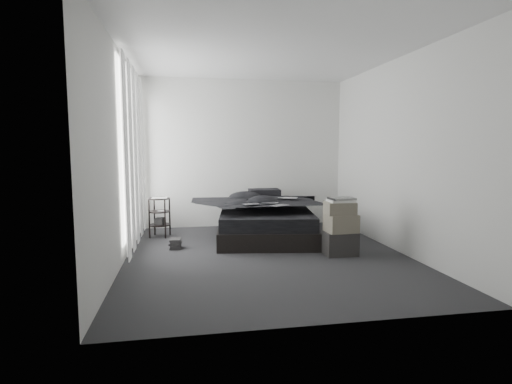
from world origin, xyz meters
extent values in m
cube|color=#2A2A2C|center=(0.00, 0.00, 0.00)|extent=(3.60, 4.20, 0.01)
cube|color=white|center=(0.00, 0.00, 2.60)|extent=(3.60, 4.20, 0.01)
cube|color=silver|center=(0.00, 2.10, 1.30)|extent=(3.60, 0.01, 2.60)
cube|color=silver|center=(0.00, -2.10, 1.30)|extent=(3.60, 0.01, 2.60)
cube|color=silver|center=(-1.80, 0.00, 1.30)|extent=(0.01, 4.20, 2.60)
cube|color=silver|center=(1.80, 0.00, 1.30)|extent=(0.01, 4.20, 2.60)
cube|color=white|center=(-1.78, 0.90, 1.35)|extent=(0.02, 2.00, 2.30)
cube|color=white|center=(-1.73, 0.90, 1.28)|extent=(0.06, 2.12, 2.48)
cube|color=black|center=(0.19, 1.02, 0.13)|extent=(1.66, 2.04, 0.25)
cube|color=black|center=(0.19, 1.02, 0.35)|extent=(1.60, 1.98, 0.20)
imported|color=black|center=(0.18, 0.98, 0.56)|extent=(1.59, 1.77, 0.22)
cube|color=black|center=(0.25, 1.74, 0.51)|extent=(0.61, 0.46, 0.13)
cube|color=black|center=(0.31, 1.71, 0.64)|extent=(0.54, 0.38, 0.12)
imported|color=silver|center=(0.53, 1.02, 0.68)|extent=(0.35, 0.30, 0.02)
cube|color=black|center=(-0.11, 0.56, 0.67)|extent=(0.26, 0.20, 0.01)
cube|color=black|center=(0.18, 0.66, 0.68)|extent=(0.27, 0.23, 0.01)
cube|color=black|center=(0.26, 0.37, 0.68)|extent=(0.28, 0.24, 0.01)
cylinder|color=black|center=(-1.44, 1.41, 0.30)|extent=(0.40, 0.40, 0.61)
cube|color=white|center=(-1.44, 1.40, 0.62)|extent=(0.25, 0.19, 0.01)
cube|color=black|center=(-1.19, 0.59, 0.07)|extent=(0.16, 0.22, 0.15)
cube|color=#242424|center=(0.96, -0.12, 0.15)|extent=(0.41, 0.32, 0.31)
cube|color=#6B6455|center=(0.97, -0.13, 0.42)|extent=(0.41, 0.33, 0.23)
cube|color=#6B6455|center=(0.95, -0.12, 0.62)|extent=(0.38, 0.32, 0.16)
cube|color=silver|center=(0.96, -0.12, 0.72)|extent=(0.32, 0.25, 0.03)
cube|color=silver|center=(0.97, -0.13, 0.75)|extent=(0.33, 0.27, 0.03)
camera|label=1|loc=(-1.04, -5.00, 1.40)|focal=28.00mm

